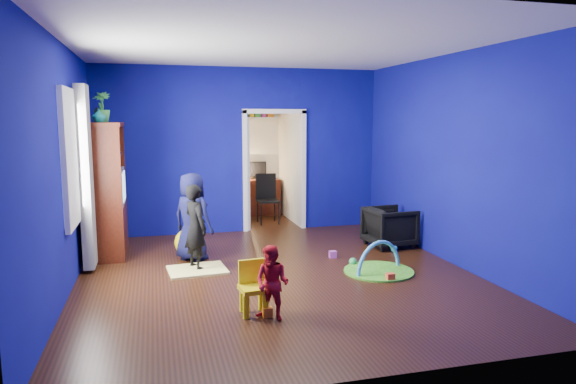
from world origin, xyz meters
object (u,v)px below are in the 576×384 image
object	(u,v)px
child_navy	(192,217)
hopper_ball	(188,242)
crt_tv	(107,187)
play_mat	(379,271)
vase	(99,116)
kid_chair	(254,291)
tv_armoire	(105,190)
armchair	(390,227)
toddler_red	(272,283)
folding_chair	(268,200)
study_desk	(258,197)
child_black	(196,227)

from	to	relation	value
child_navy	hopper_ball	world-z (taller)	child_navy
crt_tv	play_mat	xyz separation A→B (m)	(3.51, -1.85, -1.01)
vase	kid_chair	xyz separation A→B (m)	(1.67, -2.57, -1.80)
tv_armoire	crt_tv	xyz separation A→B (m)	(0.04, 0.00, 0.04)
armchair	tv_armoire	distance (m)	4.39
toddler_red	vase	world-z (taller)	vase
tv_armoire	folding_chair	world-z (taller)	tv_armoire
child_navy	hopper_ball	xyz separation A→B (m)	(-0.05, 0.25, -0.43)
armchair	play_mat	distance (m)	1.47
hopper_ball	study_desk	distance (m)	3.40
folding_chair	crt_tv	bearing A→B (deg)	-149.69
armchair	folding_chair	bearing A→B (deg)	27.91
child_navy	tv_armoire	size ratio (longest dim) A/B	0.64
tv_armoire	play_mat	xyz separation A→B (m)	(3.55, -1.85, -0.97)
vase	play_mat	size ratio (longest dim) A/B	0.20
vase	play_mat	bearing A→B (deg)	-23.64
toddler_red	study_desk	xyz separation A→B (m)	(1.00, 5.65, -0.01)
child_navy	vase	xyz separation A→B (m)	(-1.22, 0.33, 1.42)
child_navy	toddler_red	xyz separation A→B (m)	(0.60, -2.44, -0.25)
tv_armoire	hopper_ball	world-z (taller)	tv_armoire
folding_chair	child_black	bearing A→B (deg)	-120.37
child_navy	folding_chair	world-z (taller)	child_navy
child_navy	toddler_red	bearing A→B (deg)	144.93
armchair	kid_chair	size ratio (longest dim) A/B	1.39
crt_tv	child_navy	bearing A→B (deg)	-28.22
hopper_ball	folding_chair	world-z (taller)	folding_chair
toddler_red	child_navy	bearing A→B (deg)	143.25
child_navy	vase	distance (m)	1.90
hopper_ball	play_mat	bearing A→B (deg)	-31.72
armchair	crt_tv	bearing A→B (deg)	76.26
tv_armoire	kid_chair	xyz separation A→B (m)	(1.67, -2.87, -0.73)
crt_tv	study_desk	size ratio (longest dim) A/B	0.80
toddler_red	tv_armoire	world-z (taller)	tv_armoire
folding_chair	armchair	bearing A→B (deg)	-56.69
kid_chair	crt_tv	bearing A→B (deg)	112.84
armchair	hopper_ball	bearing A→B (deg)	80.17
study_desk	child_black	bearing A→B (deg)	-113.41
armchair	vase	distance (m)	4.64
vase	folding_chair	distance (m)	3.77
child_navy	play_mat	size ratio (longest dim) A/B	1.37
child_navy	play_mat	world-z (taller)	child_navy
child_navy	crt_tv	bearing A→B (deg)	12.79
child_black	tv_armoire	bearing A→B (deg)	22.86
tv_armoire	armchair	bearing A→B (deg)	-8.27
vase	study_desk	bearing A→B (deg)	45.67
study_desk	hopper_ball	bearing A→B (deg)	-119.09
armchair	folding_chair	world-z (taller)	folding_chair
tv_armoire	play_mat	distance (m)	4.12
play_mat	folding_chair	xyz separation A→B (m)	(-0.73, 3.48, 0.45)
crt_tv	kid_chair	world-z (taller)	crt_tv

